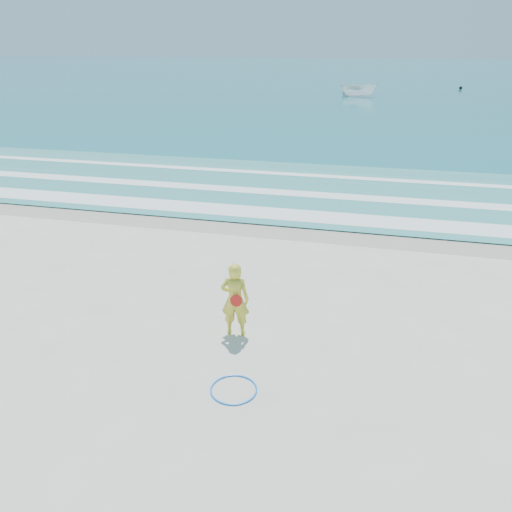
# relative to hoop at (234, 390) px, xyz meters

# --- Properties ---
(ground) EXTENTS (400.00, 400.00, 0.00)m
(ground) POSITION_rel_hoop_xyz_m (-1.27, 0.13, -0.02)
(ground) COLOR silver
(ground) RESTS_ON ground
(wet_sand) EXTENTS (400.00, 2.40, 0.00)m
(wet_sand) POSITION_rel_hoop_xyz_m (-1.27, 9.13, -0.01)
(wet_sand) COLOR #B2A893
(wet_sand) RESTS_ON ground
(ocean) EXTENTS (400.00, 190.00, 0.04)m
(ocean) POSITION_rel_hoop_xyz_m (-1.27, 105.13, 0.00)
(ocean) COLOR #19727F
(ocean) RESTS_ON ground
(shallow) EXTENTS (400.00, 10.00, 0.01)m
(shallow) POSITION_rel_hoop_xyz_m (-1.27, 14.13, 0.03)
(shallow) COLOR #59B7AD
(shallow) RESTS_ON ocean
(foam_near) EXTENTS (400.00, 1.40, 0.01)m
(foam_near) POSITION_rel_hoop_xyz_m (-1.27, 10.43, 0.04)
(foam_near) COLOR white
(foam_near) RESTS_ON shallow
(foam_mid) EXTENTS (400.00, 0.90, 0.01)m
(foam_mid) POSITION_rel_hoop_xyz_m (-1.27, 13.33, 0.04)
(foam_mid) COLOR white
(foam_mid) RESTS_ON shallow
(foam_far) EXTENTS (400.00, 0.60, 0.01)m
(foam_far) POSITION_rel_hoop_xyz_m (-1.27, 16.63, 0.04)
(foam_far) COLOR white
(foam_far) RESTS_ON shallow
(hoop) EXTENTS (1.13, 1.13, 0.03)m
(hoop) POSITION_rel_hoop_xyz_m (0.00, 0.00, 0.00)
(hoop) COLOR #0D78F7
(hoop) RESTS_ON ground
(boat) EXTENTS (4.34, 1.98, 1.63)m
(boat) POSITION_rel_hoop_xyz_m (-0.68, 55.43, 0.84)
(boat) COLOR white
(boat) RESTS_ON ocean
(buoy) EXTENTS (0.44, 0.44, 0.44)m
(buoy) POSITION_rel_hoop_xyz_m (12.37, 68.40, 0.24)
(buoy) COLOR black
(buoy) RESTS_ON ocean
(woman) EXTENTS (0.68, 0.48, 1.74)m
(woman) POSITION_rel_hoop_xyz_m (-0.52, 1.95, 0.86)
(woman) COLOR gold
(woman) RESTS_ON ground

